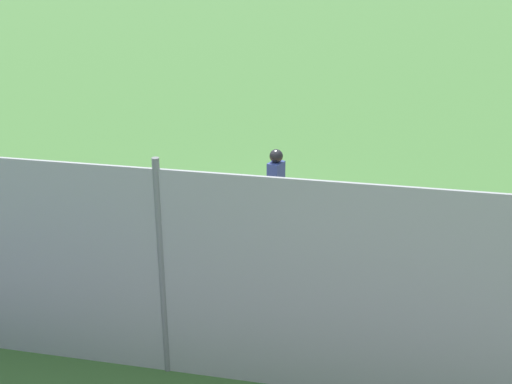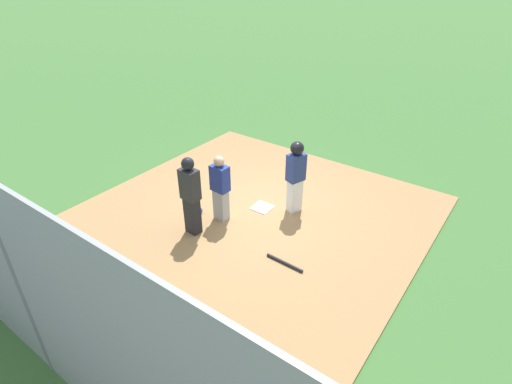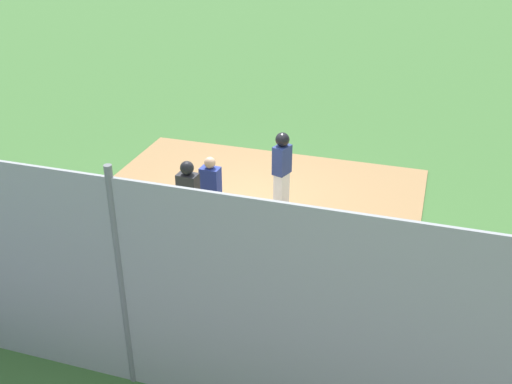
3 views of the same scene
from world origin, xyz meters
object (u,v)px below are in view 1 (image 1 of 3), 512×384
umpire (194,214)px  runner (276,181)px  baseball (204,226)px  catcher (212,206)px  catcher_mask (184,239)px  baseball_bat (302,259)px  home_plate (244,225)px

umpire → runner: (1.28, 1.97, 0.07)m
baseball → catcher: bearing=-58.4°
catcher_mask → runner: bearing=38.7°
umpire → baseball: (-0.23, 1.35, -0.88)m
baseball_bat → baseball: baseball is taller
runner → baseball: runner is taller
umpire → baseball_bat: (2.13, 0.25, -0.88)m
runner → baseball_bat: 2.14m
catcher → umpire: (-0.16, -0.73, 0.13)m
home_plate → umpire: 1.96m
home_plate → umpire: umpire is taller
catcher_mask → baseball: size_ratio=3.24×
catcher_mask → catcher: bearing=13.6°
umpire → runner: bearing=-29.9°
umpire → baseball: 1.63m
umpire → baseball_bat: bearing=-80.2°
catcher_mask → home_plate: bearing=43.7°
runner → umpire: bearing=75.7°
home_plate → catcher_mask: catcher_mask is taller
baseball_bat → catcher_mask: catcher_mask is taller
baseball_bat → umpire: bearing=8.0°
runner → baseball_bat: runner is taller
umpire → baseball_bat: size_ratio=2.16×
baseball_bat → catcher_mask: 2.60m
home_plate → umpire: (-0.64, -1.62, 0.90)m
home_plate → runner: bearing=28.7°
catcher → runner: runner is taller
catcher → baseball_bat: 2.17m
runner → catcher: bearing=66.4°
catcher → umpire: umpire is taller
umpire → catcher: bearing=-8.8°
baseball_bat → baseball: size_ratio=10.86×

